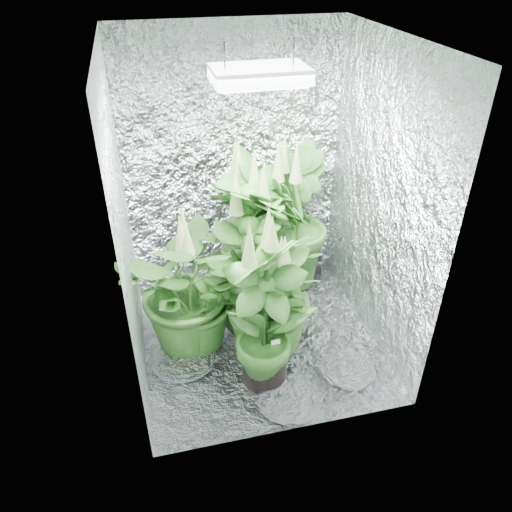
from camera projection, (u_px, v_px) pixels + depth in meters
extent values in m
plane|color=silver|center=(259.00, 338.00, 3.58)|extent=(1.60, 1.60, 0.00)
cube|color=silver|center=(233.00, 165.00, 3.68)|extent=(1.60, 0.02, 2.00)
cube|color=silver|center=(299.00, 294.00, 2.38)|extent=(1.60, 0.02, 2.00)
cube|color=silver|center=(124.00, 231.00, 2.87)|extent=(0.02, 1.60, 2.00)
cube|color=silver|center=(380.00, 202.00, 3.19)|extent=(0.02, 1.60, 2.00)
cube|color=silver|center=(260.00, 39.00, 2.48)|extent=(1.60, 1.60, 0.01)
cube|color=gray|center=(259.00, 74.00, 2.58)|extent=(0.50, 0.30, 0.08)
cube|color=white|center=(259.00, 83.00, 2.60)|extent=(0.46, 0.26, 0.01)
cylinder|color=black|center=(225.00, 55.00, 2.48)|extent=(0.01, 0.01, 0.13)
cylinder|color=black|center=(294.00, 51.00, 2.55)|extent=(0.01, 0.01, 0.13)
cylinder|color=black|center=(194.00, 330.00, 3.47)|extent=(0.27, 0.27, 0.24)
cylinder|color=#4E391B|center=(193.00, 319.00, 3.42)|extent=(0.25, 0.25, 0.03)
imported|color=#1B4917|center=(190.00, 287.00, 3.27)|extent=(1.10, 1.10, 0.94)
cone|color=olive|center=(185.00, 232.00, 3.04)|extent=(0.09, 0.09, 0.24)
cylinder|color=black|center=(256.00, 280.00, 3.95)|extent=(0.30, 0.30, 0.26)
cylinder|color=#4E391B|center=(256.00, 268.00, 3.88)|extent=(0.27, 0.27, 0.03)
imported|color=#1B4917|center=(256.00, 228.00, 3.69)|extent=(0.81, 0.81, 1.15)
cone|color=olive|center=(256.00, 163.00, 3.41)|extent=(0.10, 0.10, 0.26)
cylinder|color=black|center=(288.00, 267.00, 4.10)|extent=(0.30, 0.30, 0.27)
cylinder|color=#4E391B|center=(289.00, 254.00, 4.04)|extent=(0.28, 0.28, 0.03)
imported|color=#1B4917|center=(290.00, 217.00, 3.85)|extent=(0.81, 0.81, 1.14)
cone|color=olive|center=(293.00, 155.00, 3.57)|extent=(0.10, 0.10, 0.27)
cylinder|color=black|center=(253.00, 308.00, 3.65)|extent=(0.31, 0.31, 0.27)
cylinder|color=#4E391B|center=(253.00, 295.00, 3.58)|extent=(0.28, 0.28, 0.03)
imported|color=#1B4917|center=(252.00, 255.00, 3.39)|extent=(0.90, 0.90, 1.14)
cone|color=olive|center=(252.00, 187.00, 3.12)|extent=(0.10, 0.10, 0.27)
cylinder|color=black|center=(266.00, 338.00, 3.41)|extent=(0.26, 0.26, 0.23)
cylinder|color=#4E391B|center=(266.00, 327.00, 3.36)|extent=(0.24, 0.24, 0.03)
imported|color=#1B4917|center=(266.00, 298.00, 3.22)|extent=(0.87, 0.87, 0.87)
cone|color=olive|center=(267.00, 249.00, 3.01)|extent=(0.08, 0.08, 0.23)
cylinder|color=black|center=(265.00, 365.00, 3.19)|extent=(0.28, 0.28, 0.25)
cylinder|color=#4E391B|center=(265.00, 352.00, 3.13)|extent=(0.26, 0.26, 0.03)
imported|color=#1B4917|center=(266.00, 309.00, 2.94)|extent=(0.81, 0.81, 1.11)
cone|color=olive|center=(267.00, 237.00, 2.67)|extent=(0.09, 0.09, 0.25)
cylinder|color=black|center=(312.00, 273.00, 4.18)|extent=(0.16, 0.16, 0.09)
cylinder|color=black|center=(313.00, 256.00, 4.08)|extent=(0.11, 0.11, 0.11)
cylinder|color=#4C4C51|center=(305.00, 257.00, 4.07)|extent=(0.03, 0.33, 0.33)
torus|color=#4C4C51|center=(305.00, 257.00, 4.07)|extent=(0.03, 0.35, 0.35)
cube|color=white|center=(276.00, 346.00, 3.08)|extent=(0.06, 0.03, 0.09)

